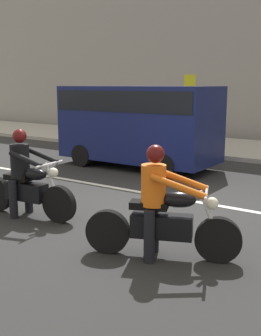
% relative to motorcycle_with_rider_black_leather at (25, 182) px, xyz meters
% --- Properties ---
extents(ground_plane, '(80.00, 80.00, 0.00)m').
position_rel_motorcycle_with_rider_black_leather_xyz_m(ground_plane, '(1.58, 1.74, -0.65)').
color(ground_plane, '#272727').
extents(lane_marking_stripe, '(18.00, 0.14, 0.01)m').
position_rel_motorcycle_with_rider_black_leather_xyz_m(lane_marking_stripe, '(2.41, 2.64, -0.65)').
color(lane_marking_stripe, silver).
rests_on(lane_marking_stripe, ground_plane).
extents(motorcycle_with_rider_black_leather, '(2.12, 0.71, 1.60)m').
position_rel_motorcycle_with_rider_black_leather_xyz_m(motorcycle_with_rider_black_leather, '(0.00, 0.00, 0.00)').
color(motorcycle_with_rider_black_leather, black).
rests_on(motorcycle_with_rider_black_leather, ground_plane).
extents(motorcycle_with_rider_orange_stripe, '(2.05, 1.04, 1.59)m').
position_rel_motorcycle_with_rider_black_leather_xyz_m(motorcycle_with_rider_orange_stripe, '(2.97, -0.20, -0.00)').
color(motorcycle_with_rider_orange_stripe, black).
rests_on(motorcycle_with_rider_orange_stripe, ground_plane).
extents(parked_van_navy, '(4.54, 1.96, 2.32)m').
position_rel_motorcycle_with_rider_black_leather_xyz_m(parked_van_navy, '(-0.95, 5.06, 0.69)').
color(parked_van_navy, '#11194C').
rests_on(parked_van_navy, ground_plane).
extents(street_sign_post, '(0.44, 0.08, 2.60)m').
position_rel_motorcycle_with_rider_black_leather_xyz_m(street_sign_post, '(-1.15, 8.60, 1.06)').
color(street_sign_post, gray).
rests_on(street_sign_post, sidewalk_slab).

